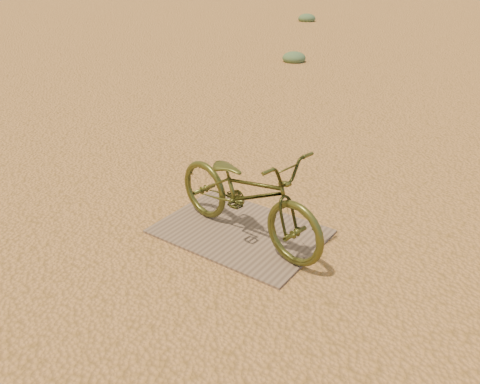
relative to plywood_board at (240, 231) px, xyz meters
The scene contains 5 objects.
ground 0.23m from the plywood_board, 30.29° to the right, with size 120.00×120.00×0.00m, color #C1814B.
plywood_board is the anchor object (origin of this frame).
bicycle 0.48m from the plywood_board, 27.88° to the right, with size 0.60×1.72×0.90m, color #41441A.
kale_a 8.29m from the plywood_board, 115.76° to the left, with size 0.58×0.58×0.32m, color #556F4C.
kale_c 16.78m from the plywood_board, 115.75° to the left, with size 0.71×0.71×0.39m, color #556F4C.
Camera 1 is at (1.99, -2.99, 2.33)m, focal length 35.00 mm.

